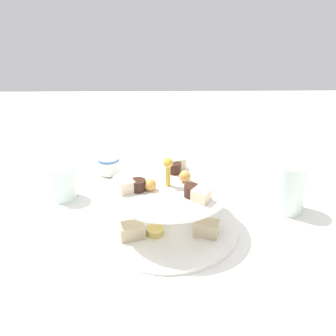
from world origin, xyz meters
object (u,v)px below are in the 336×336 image
object	(u,v)px
water_glass_tall_right	(290,188)
tiered_serving_stand	(168,209)
water_glass_short_left	(62,183)
teacup_with_saucer	(109,167)
butter_knife_right	(193,163)

from	to	relation	value
water_glass_tall_right	tiered_serving_stand	bearing A→B (deg)	-76.86
water_glass_short_left	teacup_with_saucer	size ratio (longest dim) A/B	0.91
butter_knife_right	water_glass_tall_right	bearing A→B (deg)	143.91
tiered_serving_stand	water_glass_short_left	bearing A→B (deg)	-117.12
butter_knife_right	teacup_with_saucer	bearing A→B (deg)	33.61
teacup_with_saucer	butter_knife_right	world-z (taller)	teacup_with_saucer
water_glass_short_left	teacup_with_saucer	xyz separation A→B (m)	(-0.12, 0.09, -0.02)
tiered_serving_stand	teacup_with_saucer	world-z (taller)	tiered_serving_stand
water_glass_tall_right	water_glass_short_left	distance (m)	0.53
tiered_serving_stand	teacup_with_saucer	xyz separation A→B (m)	(-0.25, -0.16, -0.02)
tiered_serving_stand	teacup_with_saucer	distance (m)	0.30
water_glass_tall_right	butter_knife_right	size ratio (longest dim) A/B	0.68
tiered_serving_stand	teacup_with_saucer	size ratio (longest dim) A/B	3.31
water_glass_tall_right	teacup_with_saucer	distance (m)	0.47
tiered_serving_stand	water_glass_short_left	distance (m)	0.28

